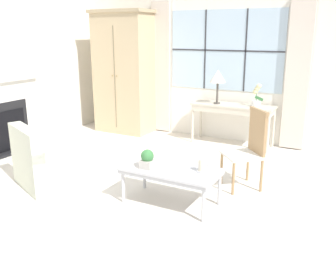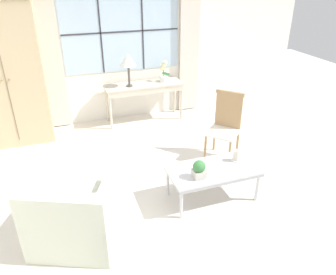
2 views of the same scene
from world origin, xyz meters
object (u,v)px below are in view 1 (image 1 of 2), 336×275
side_chair_wooden (250,145)px  pillar_candle (202,166)px  potted_plant_small (147,159)px  fireplace (2,111)px  armoire (124,72)px  console_table (233,109)px  coffee_table (171,172)px  table_lamp (218,77)px  potted_orchid (256,97)px  armchair_upholstered (53,163)px

side_chair_wooden → pillar_candle: bearing=-109.4°
side_chair_wooden → potted_plant_small: bearing=-130.9°
fireplace → potted_plant_small: (3.11, -0.55, -0.15)m
armoire → console_table: 2.29m
armoire → potted_plant_small: size_ratio=10.55×
fireplace → console_table: 3.87m
coffee_table → pillar_candle: bearing=11.6°
potted_plant_small → pillar_candle: 0.63m
table_lamp → potted_plant_small: size_ratio=2.66×
console_table → potted_plant_small: size_ratio=6.49×
armoire → console_table: (2.22, 0.07, -0.54)m
potted_orchid → potted_plant_small: size_ratio=1.75×
armoire → coffee_table: armoire is taller
potted_orchid → coffee_table: bearing=-95.2°
armoire → pillar_candle: bearing=-42.2°
pillar_candle → potted_plant_small: bearing=-162.6°
armoire → coffee_table: size_ratio=2.10×
armoire → coffee_table: 3.57m
console_table → armchair_upholstered: armchair_upholstered is taller
side_chair_wooden → fireplace: bearing=-173.1°
potted_orchid → potted_plant_small: bearing=-100.0°
armchair_upholstered → side_chair_wooden: bearing=25.3°
fireplace → table_lamp: 3.65m
table_lamp → armchair_upholstered: size_ratio=0.52×
armoire → pillar_candle: 3.75m
side_chair_wooden → coffee_table: (-0.65, -0.92, -0.17)m
potted_orchid → pillar_candle: size_ratio=2.43×
armoire → table_lamp: (1.95, 0.02, 0.01)m
armchair_upholstered → potted_plant_small: 1.45m
fireplace → armoire: 2.37m
console_table → coffee_table: (0.16, -2.62, -0.25)m
side_chair_wooden → coffee_table: size_ratio=0.91×
console_table → potted_plant_small: console_table is taller
pillar_candle → armoire: bearing=137.8°
table_lamp → side_chair_wooden: 2.07m
fireplace → coffee_table: (3.35, -0.44, -0.30)m
armoire → armchair_upholstered: 2.96m
potted_orchid → fireplace: bearing=-148.5°
armoire → coffee_table: (2.38, -2.55, -0.79)m
fireplace → potted_orchid: 4.22m
armchair_upholstered → side_chair_wooden: 2.58m
table_lamp → side_chair_wooden: (1.08, -1.65, -0.63)m
console_table → side_chair_wooden: side_chair_wooden is taller
fireplace → side_chair_wooden: size_ratio=2.00×
coffee_table → armchair_upholstered: bearing=-174.0°
armoire → pillar_candle: (2.73, -2.48, -0.67)m
potted_orchid → potted_plant_small: 2.82m
table_lamp → coffee_table: (0.43, -2.57, -0.80)m
fireplace → armchair_upholstered: bearing=-20.0°
console_table → potted_orchid: size_ratio=3.70×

